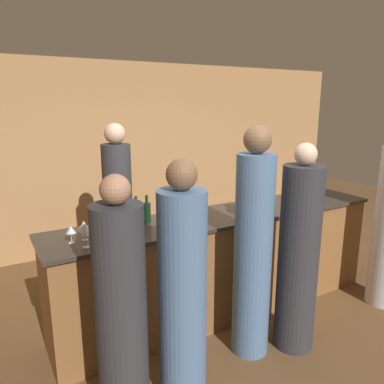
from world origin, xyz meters
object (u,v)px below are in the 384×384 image
(guest_0, at_px, (121,313))
(guest_4, at_px, (182,292))
(wine_bottle_1, at_px, (260,194))
(ice_bucket, at_px, (185,206))
(guest_3, at_px, (298,257))
(wine_bottle_0, at_px, (136,215))
(wine_bottle_2, at_px, (147,212))
(guest_1, at_px, (253,251))
(bartender, at_px, (119,218))

(guest_0, xyz_separation_m, guest_4, (0.47, -0.00, 0.03))
(wine_bottle_1, relative_size, ice_bucket, 1.71)
(guest_4, relative_size, ice_bucket, 10.99)
(guest_3, distance_m, wine_bottle_1, 1.08)
(wine_bottle_0, relative_size, ice_bucket, 1.75)
(wine_bottle_1, height_order, ice_bucket, wine_bottle_1)
(wine_bottle_2, bearing_deg, guest_1, -52.18)
(guest_4, bearing_deg, guest_3, 0.52)
(wine_bottle_1, bearing_deg, guest_0, -153.97)
(guest_4, xyz_separation_m, wine_bottle_2, (0.15, 0.97, 0.34))
(guest_0, bearing_deg, guest_1, 6.98)
(wine_bottle_2, bearing_deg, wine_bottle_0, -149.56)
(guest_0, xyz_separation_m, wine_bottle_1, (2.00, 0.97, 0.38))
(guest_0, relative_size, guest_3, 0.94)
(wine_bottle_1, bearing_deg, wine_bottle_0, -176.52)
(guest_4, height_order, wine_bottle_0, guest_4)
(guest_0, distance_m, wine_bottle_0, 1.07)
(guest_3, relative_size, ice_bucket, 11.26)
(wine_bottle_2, height_order, ice_bucket, wine_bottle_2)
(wine_bottle_0, bearing_deg, ice_bucket, 13.74)
(wine_bottle_1, distance_m, ice_bucket, 0.94)
(wine_bottle_1, xyz_separation_m, ice_bucket, (-0.94, 0.05, -0.03))
(ice_bucket, bearing_deg, guest_4, -119.88)
(guest_1, relative_size, ice_bucket, 12.13)
(guest_3, relative_size, wine_bottle_0, 6.42)
(bartender, relative_size, wine_bottle_1, 6.97)
(bartender, distance_m, guest_3, 2.00)
(guest_4, bearing_deg, guest_0, 179.69)
(bartender, bearing_deg, wine_bottle_1, 152.92)
(guest_0, xyz_separation_m, ice_bucket, (1.06, 1.03, 0.35))
(bartender, distance_m, guest_1, 1.68)
(guest_3, distance_m, wine_bottle_0, 1.50)
(bartender, distance_m, guest_0, 1.80)
(wine_bottle_1, bearing_deg, guest_1, -132.44)
(guest_3, height_order, guest_4, guest_3)
(wine_bottle_2, distance_m, ice_bucket, 0.45)
(guest_1, distance_m, guest_4, 0.80)
(wine_bottle_0, distance_m, ice_bucket, 0.60)
(guest_3, distance_m, ice_bucket, 1.21)
(guest_3, distance_m, wine_bottle_2, 1.44)
(bartender, distance_m, wine_bottle_0, 0.86)
(guest_1, height_order, wine_bottle_0, guest_1)
(guest_1, relative_size, wine_bottle_2, 7.58)
(wine_bottle_0, relative_size, wine_bottle_2, 1.10)
(guest_4, xyz_separation_m, ice_bucket, (0.59, 1.03, 0.32))
(guest_0, distance_m, ice_bucket, 1.51)
(guest_3, relative_size, wine_bottle_2, 7.04)
(wine_bottle_0, xyz_separation_m, wine_bottle_1, (1.52, 0.09, -0.01))
(wine_bottle_1, relative_size, wine_bottle_2, 1.07)
(guest_0, height_order, guest_4, guest_4)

